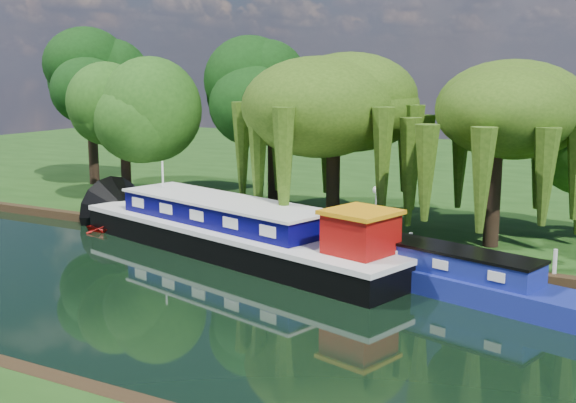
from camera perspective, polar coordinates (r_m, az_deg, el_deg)
The scene contains 12 objects.
ground at distance 26.16m, azimuth -2.95°, elevation -8.50°, with size 120.00×120.00×0.00m, color black.
far_bank at distance 57.11m, azimuth 15.36°, elevation 1.80°, with size 120.00×52.00×0.45m, color #173A0F.
dutch_barge at distance 33.49m, azimuth -3.89°, elevation -2.50°, with size 19.28×8.96×3.97m.
narrowboat at distance 28.99m, azimuth 10.87°, elevation -5.36°, with size 13.16×5.51×1.90m.
red_dinghy at distance 39.22m, azimuth -13.72°, elevation -2.32°, with size 1.98×2.78×0.57m, color maroon.
willow_left at distance 36.41m, azimuth 3.64°, elevation 7.32°, with size 6.95×6.95×8.33m.
willow_right at distance 33.66m, azimuth 16.15°, elevation 5.80°, with size 6.23×6.23×7.59m.
tree_far_left at distance 42.99m, azimuth -12.87°, elevation 7.16°, with size 5.21×5.21×8.39m.
tree_far_back at distance 52.22m, azimuth -15.37°, elevation 8.74°, with size 5.78×5.78×9.73m.
tree_far_mid at distance 42.02m, azimuth -1.21°, elevation 8.01°, with size 5.52×5.52×9.03m.
lamppost at distance 34.44m, azimuth 6.98°, elevation 0.25°, with size 0.36×0.36×2.56m.
mooring_posts at distance 33.24m, azimuth 3.96°, elevation -2.66°, with size 19.16×0.16×1.00m.
Camera 1 is at (13.11, -20.97, 8.52)m, focal length 45.00 mm.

